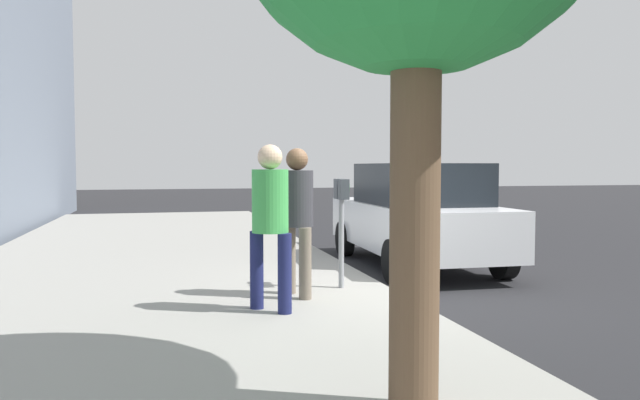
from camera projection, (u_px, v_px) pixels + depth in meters
name	position (u px, v px, depth m)	size (l,w,h in m)	color
ground_plane	(392.00, 300.00, 7.83)	(80.00, 80.00, 0.00)	#232326
sidewalk_slab	(151.00, 308.00, 7.09)	(28.00, 6.00, 0.15)	gray
parking_meter	(341.00, 210.00, 7.83)	(0.36, 0.12, 1.41)	gray
pedestrian_at_meter	(297.00, 209.00, 7.31)	(0.52, 0.39, 1.79)	#726656
pedestrian_bystander	(270.00, 213.00, 6.56)	(0.45, 0.41, 1.81)	#191E4C
parked_sedan_near	(417.00, 215.00, 10.41)	(4.45, 2.07, 1.77)	silver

